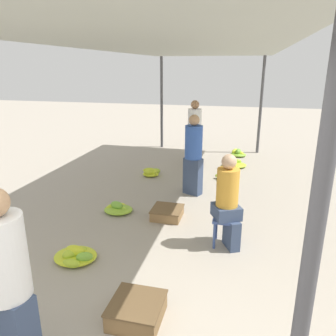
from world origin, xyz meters
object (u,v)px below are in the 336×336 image
object	(u,v)px
banana_pile_left_0	(76,255)
crate_mid	(137,311)
vendor_seated	(228,200)
shopper_walking_mid	(194,131)
banana_pile_left_1	(118,208)
banana_pile_right_1	(225,176)
stool	(226,223)
shopper_walking_far	(193,154)
banana_pile_right_0	(233,164)
banana_pile_right_2	(238,153)
banana_pile_left_2	(152,172)
crate_near	(167,213)
vendor_foreground	(8,285)

from	to	relation	value
banana_pile_left_0	crate_mid	size ratio (longest dim) A/B	1.10
vendor_seated	shopper_walking_mid	distance (m)	4.10
crate_mid	shopper_walking_mid	xyz separation A→B (m)	(-0.37, 5.58, 0.73)
banana_pile_left_1	banana_pile_right_1	size ratio (longest dim) A/B	1.13
stool	vendor_seated	bearing A→B (deg)	-26.67
stool	banana_pile_left_1	xyz separation A→B (m)	(-1.88, 0.66, -0.27)
vendor_seated	shopper_walking_far	size ratio (longest dim) A/B	0.85
vendor_seated	banana_pile_right_0	bearing A→B (deg)	91.66
banana_pile_left_1	crate_mid	world-z (taller)	crate_mid
stool	banana_pile_right_2	xyz separation A→B (m)	(-0.01, 4.91, -0.26)
vendor_seated	banana_pile_left_2	size ratio (longest dim) A/B	2.68
banana_pile_left_1	banana_pile_right_0	distance (m)	3.66
stool	shopper_walking_far	size ratio (longest dim) A/B	0.27
banana_pile_left_2	shopper_walking_far	xyz separation A→B (m)	(1.09, -0.86, 0.73)
banana_pile_left_2	banana_pile_right_1	bearing A→B (deg)	4.81
stool	vendor_seated	size ratio (longest dim) A/B	0.32
vendor_seated	crate_near	world-z (taller)	vendor_seated
banana_pile_right_2	crate_mid	size ratio (longest dim) A/B	0.86
banana_pile_left_0	crate_mid	world-z (taller)	banana_pile_left_0
banana_pile_left_1	shopper_walking_mid	size ratio (longest dim) A/B	0.31
vendor_seated	banana_pile_left_1	world-z (taller)	vendor_seated
stool	crate_mid	world-z (taller)	stool
banana_pile_right_1	banana_pile_right_0	bearing A→B (deg)	83.97
banana_pile_left_1	banana_pile_right_1	world-z (taller)	banana_pile_left_1
vendor_foreground	shopper_walking_far	world-z (taller)	vendor_foreground
banana_pile_right_2	crate_mid	bearing A→B (deg)	-96.25
stool	vendor_seated	distance (m)	0.35
vendor_seated	banana_pile_right_2	xyz separation A→B (m)	(-0.03, 4.92, -0.61)
banana_pile_left_0	shopper_walking_mid	distance (m)	4.91
crate_mid	shopper_walking_far	distance (m)	3.54
banana_pile_right_1	vendor_seated	bearing A→B (deg)	-85.48
vendor_foreground	stool	distance (m)	2.88
banana_pile_right_2	vendor_foreground	bearing A→B (deg)	-101.16
banana_pile_right_1	banana_pile_left_1	bearing A→B (deg)	-127.91
banana_pile_left_1	banana_pile_left_2	size ratio (longest dim) A/B	1.01
banana_pile_right_2	banana_pile_left_0	bearing A→B (deg)	-107.57
vendor_seated	banana_pile_left_2	distance (m)	3.33
banana_pile_left_2	banana_pile_left_0	bearing A→B (deg)	-89.64
crate_near	stool	bearing A→B (deg)	-33.02
stool	banana_pile_left_2	size ratio (longest dim) A/B	0.85
stool	banana_pile_left_2	distance (m)	3.27
banana_pile_left_2	banana_pile_right_2	distance (m)	2.90
banana_pile_right_0	shopper_walking_mid	size ratio (longest dim) A/B	0.42
banana_pile_left_1	vendor_seated	bearing A→B (deg)	-19.59
vendor_seated	shopper_walking_mid	world-z (taller)	shopper_walking_mid
banana_pile_left_2	shopper_walking_far	distance (m)	1.57
vendor_seated	shopper_walking_far	bearing A→B (deg)	113.35
vendor_foreground	banana_pile_left_2	world-z (taller)	vendor_foreground
stool	crate_near	bearing A→B (deg)	146.98
shopper_walking_mid	banana_pile_right_1	bearing A→B (deg)	-51.34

